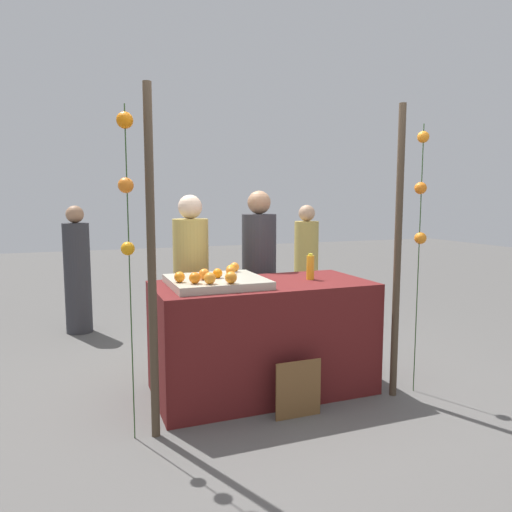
{
  "coord_description": "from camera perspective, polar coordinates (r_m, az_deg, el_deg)",
  "views": [
    {
      "loc": [
        -1.42,
        -3.57,
        1.58
      ],
      "look_at": [
        0.0,
        0.15,
        1.11
      ],
      "focal_mm": 33.75,
      "sensor_mm": 36.0,
      "label": 1
    }
  ],
  "objects": [
    {
      "name": "stall_counter",
      "position": [
        4.0,
        0.77,
        -9.57
      ],
      "size": [
        1.75,
        0.85,
        0.91
      ],
      "primitive_type": "cube",
      "color": "#5B1919",
      "rests_on": "ground_plane"
    },
    {
      "name": "orange_5",
      "position": [
        4.07,
        -2.56,
        -1.32
      ],
      "size": [
        0.08,
        0.08,
        0.08
      ],
      "primitive_type": "sphere",
      "color": "orange",
      "rests_on": "orange_tray"
    },
    {
      "name": "garland_strand_right",
      "position": [
        4.05,
        18.99,
        7.03
      ],
      "size": [
        0.11,
        0.1,
        2.16
      ],
      "color": "#2D4C23",
      "rests_on": "ground_plane"
    },
    {
      "name": "orange_0",
      "position": [
        3.76,
        -4.57,
        -2.05
      ],
      "size": [
        0.08,
        0.08,
        0.08
      ],
      "primitive_type": "sphere",
      "color": "orange",
      "rests_on": "orange_tray"
    },
    {
      "name": "crowd_person_0",
      "position": [
        6.05,
        -20.41,
        -2.01
      ],
      "size": [
        0.3,
        0.3,
        1.5
      ],
      "color": "#333338",
      "rests_on": "ground_plane"
    },
    {
      "name": "orange_3",
      "position": [
        3.49,
        -5.5,
        -2.64
      ],
      "size": [
        0.09,
        0.09,
        0.09
      ],
      "primitive_type": "sphere",
      "color": "orange",
      "rests_on": "orange_tray"
    },
    {
      "name": "orange_2",
      "position": [
        3.95,
        -3.01,
        -1.6
      ],
      "size": [
        0.08,
        0.08,
        0.08
      ],
      "primitive_type": "sphere",
      "color": "orange",
      "rests_on": "orange_tray"
    },
    {
      "name": "chalkboard_sign",
      "position": [
        3.63,
        4.99,
        -15.52
      ],
      "size": [
        0.36,
        0.03,
        0.44
      ],
      "color": "brown",
      "rests_on": "ground_plane"
    },
    {
      "name": "garland_strand_left",
      "position": [
        3.14,
        -15.15,
        8.71
      ],
      "size": [
        0.11,
        0.11,
        2.16
      ],
      "color": "#2D4C23",
      "rests_on": "ground_plane"
    },
    {
      "name": "ground_plane",
      "position": [
        4.15,
        0.76,
        -15.59
      ],
      "size": [
        24.0,
        24.0,
        0.0
      ],
      "primitive_type": "plane",
      "color": "#565451"
    },
    {
      "name": "orange_6",
      "position": [
        3.69,
        -6.16,
        -2.16
      ],
      "size": [
        0.09,
        0.09,
        0.09
      ],
      "primitive_type": "sphere",
      "color": "orange",
      "rests_on": "orange_tray"
    },
    {
      "name": "orange_1",
      "position": [
        3.52,
        -7.26,
        -2.6
      ],
      "size": [
        0.09,
        0.09,
        0.09
      ],
      "primitive_type": "sphere",
      "color": "orange",
      "rests_on": "orange_tray"
    },
    {
      "name": "orange_8",
      "position": [
        3.51,
        -2.99,
        -2.57
      ],
      "size": [
        0.09,
        0.09,
        0.09
      ],
      "primitive_type": "sphere",
      "color": "orange",
      "rests_on": "orange_tray"
    },
    {
      "name": "vendor_right",
      "position": [
        4.71,
        0.36,
        -3.11
      ],
      "size": [
        0.33,
        0.33,
        1.66
      ],
      "color": "#333338",
      "rests_on": "ground_plane"
    },
    {
      "name": "crowd_person_1",
      "position": [
        6.09,
        5.96,
        -1.56
      ],
      "size": [
        0.3,
        0.3,
        1.51
      ],
      "color": "tan",
      "rests_on": "ground_plane"
    },
    {
      "name": "orange_4",
      "position": [
        3.6,
        -9.05,
        -2.48
      ],
      "size": [
        0.08,
        0.08,
        0.08
      ],
      "primitive_type": "sphere",
      "color": "orange",
      "rests_on": "orange_tray"
    },
    {
      "name": "juice_bottle",
      "position": [
        4.06,
        6.48,
        -1.34
      ],
      "size": [
        0.07,
        0.07,
        0.22
      ],
      "color": "orange",
      "rests_on": "stall_counter"
    },
    {
      "name": "orange_7",
      "position": [
        3.87,
        -3.03,
        -1.8
      ],
      "size": [
        0.07,
        0.07,
        0.07
      ],
      "primitive_type": "sphere",
      "color": "orange",
      "rests_on": "orange_tray"
    },
    {
      "name": "canopy_post_left",
      "position": [
        3.17,
        -12.26,
        -1.18
      ],
      "size": [
        0.06,
        0.06,
        2.3
      ],
      "primitive_type": "cylinder",
      "color": "#473828",
      "rests_on": "ground_plane"
    },
    {
      "name": "canopy_post_right",
      "position": [
        3.93,
        16.43,
        0.22
      ],
      "size": [
        0.06,
        0.06,
        2.3
      ],
      "primitive_type": "cylinder",
      "color": "#473828",
      "rests_on": "ground_plane"
    },
    {
      "name": "vendor_left",
      "position": [
        4.49,
        -7.67,
        -3.89
      ],
      "size": [
        0.32,
        0.32,
        1.62
      ],
      "color": "tan",
      "rests_on": "ground_plane"
    },
    {
      "name": "orange_tray",
      "position": [
        3.78,
        -4.72,
        -3.05
      ],
      "size": [
        0.72,
        0.68,
        0.06
      ],
      "primitive_type": "cube",
      "color": "#B2AD99",
      "rests_on": "stall_counter"
    }
  ]
}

